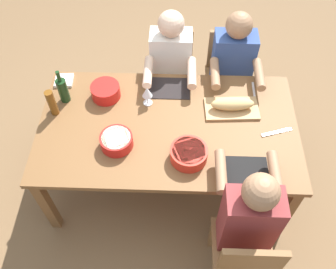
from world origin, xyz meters
TOP-DOWN VIEW (x-y plane):
  - ground_plane at (0.00, 0.00)m, footprint 8.00×8.00m
  - dining_table at (0.00, 0.00)m, footprint 1.89×1.06m
  - chair_near_center at (0.00, -0.85)m, footprint 0.40×0.40m
  - diner_near_center at (0.00, -0.67)m, footprint 0.41×0.53m
  - chair_far_left at (-0.52, 0.85)m, footprint 0.40×0.40m
  - diner_far_left at (-0.52, 0.67)m, footprint 0.41×0.53m
  - chair_near_left at (-0.52, -0.85)m, footprint 0.40×0.40m
  - diner_near_left at (-0.52, -0.67)m, footprint 0.41×0.53m
  - serving_bowl_fruit at (0.49, -0.27)m, footprint 0.22×0.22m
  - serving_bowl_pasta at (0.35, 0.18)m, footprint 0.23×0.23m
  - serving_bowl_salad at (-0.15, 0.27)m, footprint 0.25×0.25m
  - cutting_board at (-0.47, -0.17)m, footprint 0.41×0.24m
  - bread_loaf at (-0.47, -0.17)m, footprint 0.33×0.13m
  - wine_bottle at (0.79, -0.23)m, footprint 0.08×0.08m
  - beer_bottle at (0.84, -0.09)m, footprint 0.06×0.06m
  - wine_glass at (0.16, -0.21)m, footprint 0.08×0.08m
  - placemat_near_center at (0.00, -0.37)m, footprint 0.32×0.23m
  - placemat_far_left at (-0.52, 0.37)m, footprint 0.32×0.23m
  - fork_near_left at (-0.66, -0.37)m, footprint 0.02×0.17m
  - carving_knife at (-0.78, 0.04)m, footprint 0.23×0.09m
  - napkin_stack at (0.84, -0.42)m, footprint 0.15×0.15m

SIDE VIEW (x-z plane):
  - ground_plane at x=0.00m, z-range 0.00..0.00m
  - chair_near_center at x=0.00m, z-range 0.06..0.91m
  - chair_far_left at x=-0.52m, z-range 0.06..0.91m
  - chair_near_left at x=-0.52m, z-range 0.06..0.91m
  - dining_table at x=0.00m, z-range 0.30..1.04m
  - diner_near_center at x=0.00m, z-range 0.10..1.30m
  - diner_far_left at x=-0.52m, z-range 0.10..1.30m
  - diner_near_left at x=-0.52m, z-range 0.10..1.30m
  - placemat_near_center at x=0.00m, z-range 0.74..0.75m
  - placemat_far_left at x=-0.52m, z-range 0.74..0.75m
  - fork_near_left at x=-0.66m, z-range 0.74..0.75m
  - carving_knife at x=-0.78m, z-range 0.74..0.75m
  - cutting_board at x=-0.47m, z-range 0.74..0.76m
  - napkin_stack at x=0.84m, z-range 0.74..0.76m
  - serving_bowl_salad at x=-0.15m, z-range 0.75..0.84m
  - serving_bowl_pasta at x=0.35m, z-range 0.75..0.84m
  - serving_bowl_fruit at x=0.49m, z-range 0.75..0.85m
  - bread_loaf at x=-0.47m, z-range 0.76..0.85m
  - wine_bottle at x=0.79m, z-range 0.70..0.99m
  - beer_bottle at x=0.84m, z-range 0.74..0.96m
  - wine_glass at x=0.16m, z-range 0.77..0.94m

